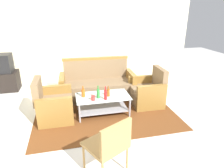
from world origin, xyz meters
The scene contains 14 objects.
ground_plane centered at (0.00, 0.00, 0.00)m, with size 14.00×14.00×0.00m, color silver.
wall_back centered at (0.00, 3.06, 1.40)m, with size 6.52×0.12×2.80m.
rug centered at (0.06, 0.79, 0.01)m, with size 2.91×2.26×0.01m, color brown.
couch centered at (0.03, 1.53, 0.32)m, with size 1.82×0.79×0.96m.
armchair_left centered at (-0.98, 0.70, 0.29)m, with size 0.70×0.76×0.85m.
armchair_right centered at (1.10, 0.90, 0.29)m, with size 0.72×0.78×0.85m.
coffee_table centered at (0.01, 0.67, 0.27)m, with size 1.10×0.60×0.40m.
bottle_brown centered at (0.12, 0.65, 0.49)m, with size 0.07×0.07×0.22m.
bottle_red centered at (0.03, 0.49, 0.52)m, with size 0.06×0.06×0.28m.
bottle_orange centered at (-0.39, 0.72, 0.50)m, with size 0.07×0.07×0.23m.
bottle_green centered at (-0.10, 0.60, 0.51)m, with size 0.06×0.06×0.27m.
cup centered at (-0.22, 0.51, 0.46)m, with size 0.08×0.08×0.10m, color red.
tv_stand centered at (-2.40, 2.55, 0.26)m, with size 0.80×0.50×0.52m, color black.
wicker_chair centered at (-0.21, -0.97, 0.49)m, with size 0.65×0.65×0.84m.
Camera 1 is at (-0.64, -3.00, 2.10)m, focal length 31.60 mm.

